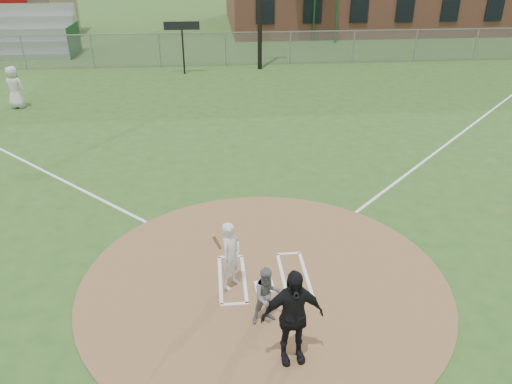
{
  "coord_description": "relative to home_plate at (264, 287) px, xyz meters",
  "views": [
    {
      "loc": [
        -1.05,
        -9.22,
        7.02
      ],
      "look_at": [
        0.0,
        2.0,
        1.3
      ],
      "focal_mm": 35.0,
      "sensor_mm": 36.0,
      "label": 1
    }
  ],
  "objects": [
    {
      "name": "ground",
      "position": [
        0.02,
        0.23,
        -0.03
      ],
      "size": [
        140.0,
        140.0,
        0.0
      ],
      "primitive_type": "plane",
      "color": "#2C531C",
      "rests_on": "ground"
    },
    {
      "name": "dirt_circle",
      "position": [
        0.02,
        0.23,
        -0.02
      ],
      "size": [
        8.4,
        8.4,
        0.02
      ],
      "primitive_type": "cylinder",
      "color": "olive",
      "rests_on": "ground"
    },
    {
      "name": "home_plate",
      "position": [
        0.0,
        0.0,
        0.0
      ],
      "size": [
        0.45,
        0.45,
        0.03
      ],
      "primitive_type": "cube",
      "rotation": [
        0.0,
        0.0,
        0.05
      ],
      "color": "white",
      "rests_on": "dirt_circle"
    },
    {
      "name": "foul_line_first",
      "position": [
        9.02,
        9.23,
        -0.03
      ],
      "size": [
        17.04,
        17.04,
        0.01
      ],
      "primitive_type": "cube",
      "rotation": [
        0.0,
        0.0,
        -0.79
      ],
      "color": "white",
      "rests_on": "ground"
    },
    {
      "name": "foul_line_third",
      "position": [
        -8.98,
        9.23,
        -0.03
      ],
      "size": [
        17.04,
        17.04,
        0.01
      ],
      "primitive_type": "cube",
      "rotation": [
        0.0,
        0.0,
        0.79
      ],
      "color": "white",
      "rests_on": "ground"
    },
    {
      "name": "catcher",
      "position": [
        -0.07,
        -1.09,
        0.62
      ],
      "size": [
        0.71,
        0.6,
        1.27
      ],
      "primitive_type": "imported",
      "rotation": [
        0.0,
        0.0,
        0.21
      ],
      "color": "slate",
      "rests_on": "dirt_circle"
    },
    {
      "name": "umpire",
      "position": [
        0.26,
        -2.15,
        0.97
      ],
      "size": [
        1.19,
        0.58,
        1.96
      ],
      "primitive_type": "imported",
      "rotation": [
        0.0,
        0.0,
        0.09
      ],
      "color": "black",
      "rests_on": "dirt_circle"
    },
    {
      "name": "ondeck_player",
      "position": [
        -9.99,
        14.5,
        0.93
      ],
      "size": [
        1.07,
        0.84,
        1.92
      ],
      "primitive_type": "imported",
      "rotation": [
        0.0,
        0.0,
        2.87
      ],
      "color": "silver",
      "rests_on": "ground"
    },
    {
      "name": "batters_boxes",
      "position": [
        0.02,
        0.38,
        -0.01
      ],
      "size": [
        2.08,
        1.88,
        0.01
      ],
      "color": "white",
      "rests_on": "dirt_circle"
    },
    {
      "name": "batter_at_plate",
      "position": [
        -0.73,
        0.14,
        0.8
      ],
      "size": [
        0.74,
        1.05,
        1.78
      ],
      "color": "silver",
      "rests_on": "dirt_circle"
    },
    {
      "name": "outfield_fence",
      "position": [
        0.02,
        22.23,
        0.98
      ],
      "size": [
        56.08,
        0.08,
        2.03
      ],
      "color": "slate",
      "rests_on": "ground"
    },
    {
      "name": "bleachers",
      "position": [
        -12.98,
        26.43,
        1.56
      ],
      "size": [
        6.08,
        3.2,
        3.2
      ],
      "color": "#B7BABF",
      "rests_on": "ground"
    },
    {
      "name": "scoreboard_sign",
      "position": [
        -2.48,
        20.43,
        2.35
      ],
      "size": [
        2.0,
        0.1,
        2.93
      ],
      "color": "black",
      "rests_on": "ground"
    }
  ]
}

